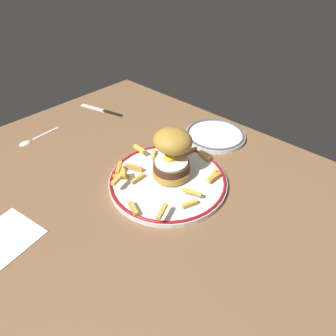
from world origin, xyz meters
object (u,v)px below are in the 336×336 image
burger (173,153)px  knife (104,111)px  spoon (29,140)px  side_plate (215,135)px  napkin (3,239)px  dinner_plate (168,180)px

burger → knife: size_ratio=0.76×
spoon → burger: bearing=22.0°
side_plate → knife: (-38.46, -12.54, -0.58)cm
napkin → dinner_plate: bearing=69.9°
burger → knife: bearing=166.5°
burger → spoon: burger is taller
burger → napkin: 40.38cm
dinner_plate → spoon: size_ratio=2.18×
dinner_plate → napkin: (-12.88, -35.28, -0.64)cm
dinner_plate → knife: bearing=163.4°
burger → side_plate: (-2.51, 22.39, -6.52)cm
spoon → napkin: spoon is taller
spoon → knife: bearing=87.2°
spoon → napkin: 36.75cm
side_plate → spoon: 56.02cm
dinner_plate → side_plate: 25.23cm
dinner_plate → burger: 7.08cm
knife → napkin: knife is taller
burger → side_plate: 23.46cm
dinner_plate → napkin: 37.56cm
side_plate → knife: side_plate is taller
dinner_plate → burger: bearing=108.8°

